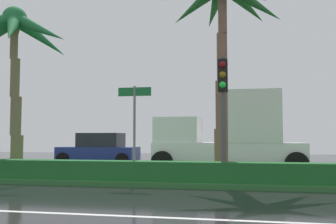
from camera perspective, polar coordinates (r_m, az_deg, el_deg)
name	(u,v)px	position (r m, az deg, el deg)	size (l,w,h in m)	color
ground_plane	(134,178)	(14.81, -5.05, -9.73)	(90.00, 42.00, 0.10)	black
near_lane_divider_stripe	(36,212)	(8.37, -18.87, -13.86)	(81.00, 0.14, 0.01)	white
median_strip	(126,178)	(13.84, -6.21, -9.62)	(85.50, 4.00, 0.15)	#2D6B33
median_hedge	(113,170)	(12.48, -8.13, -8.52)	(76.50, 0.70, 0.60)	#1E6028
palm_tree_mid_left	(14,41)	(15.67, -21.79, 9.75)	(4.52, 4.11, 6.22)	brown
palm_tree_centre_left	(222,11)	(13.69, 7.99, 14.63)	(4.23, 4.50, 7.05)	brown
traffic_signal_median_right	(223,96)	(11.57, 8.14, 2.37)	(0.28, 0.43, 3.74)	#4C4C47
street_name_sign	(134,119)	(12.48, -4.99, -1.06)	(1.10, 0.08, 3.00)	slate
car_in_traffic_second	(99,149)	(21.49, -10.14, -5.46)	(4.30, 2.02, 1.72)	navy
box_truck_lead	(230,136)	(17.08, 9.14, -3.52)	(6.40, 2.64, 3.46)	white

